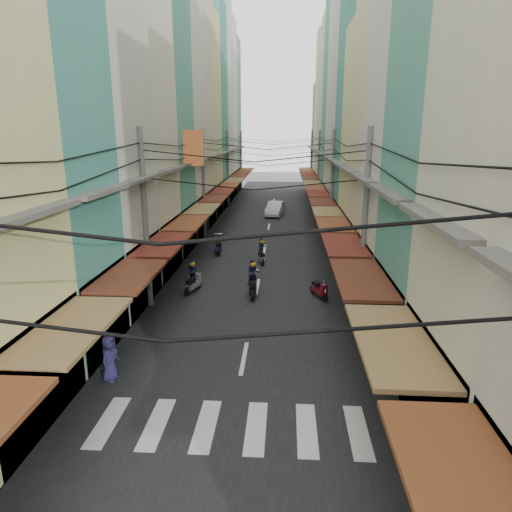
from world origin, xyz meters
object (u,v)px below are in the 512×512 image
at_px(traffic_sign, 413,325).
at_px(bicycle, 405,378).
at_px(market_umbrella, 411,295).
at_px(white_car, 275,216).

bearing_deg(traffic_sign, bicycle, 78.60).
distance_m(bicycle, traffic_sign, 2.45).
bearing_deg(market_umbrella, white_car, 101.45).
bearing_deg(white_car, bicycle, -72.67).
bearing_deg(white_car, traffic_sign, -73.24).
distance_m(bicycle, market_umbrella, 3.24).
xyz_separation_m(white_car, market_umbrella, (5.73, -28.26, 2.08)).
bearing_deg(traffic_sign, white_car, 98.86).
bearing_deg(bicycle, white_car, 16.79).
relative_size(bicycle, traffic_sign, 0.47).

